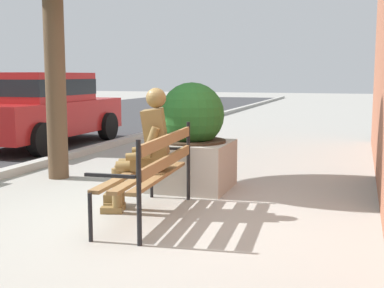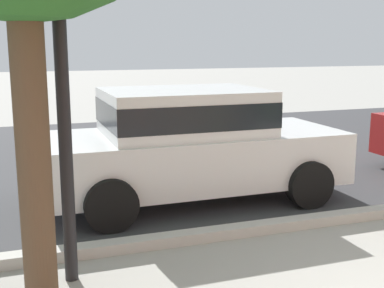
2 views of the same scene
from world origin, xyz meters
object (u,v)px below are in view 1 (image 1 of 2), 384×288
Objects in this scene: concrete_planter at (192,140)px; parked_car_red at (41,107)px; bronze_statue_seated at (143,152)px; park_bench at (153,168)px.

concrete_planter is 0.34× the size of parked_car_red.
bronze_statue_seated is 0.33× the size of parked_car_red.
bronze_statue_seated reaches higher than park_bench.
park_bench is at bearing -135.15° from parked_car_red.
parked_car_red is (2.96, 4.37, 0.19)m from concrete_planter.
bronze_statue_seated is (0.23, 0.21, 0.12)m from park_bench.
bronze_statue_seated is at bearing -135.05° from parked_car_red.
concrete_planter is (1.49, 0.06, 0.11)m from park_bench.
concrete_planter is at bearing 2.27° from park_bench.
park_bench is at bearing -177.73° from concrete_planter.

